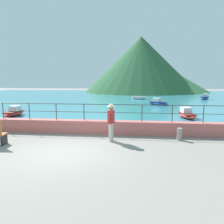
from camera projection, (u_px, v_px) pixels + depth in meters
name	position (u px, v px, depth m)	size (l,w,h in m)	color
ground_plane	(65.00, 152.00, 8.68)	(120.00, 120.00, 0.00)	gray
promenade_wall	(84.00, 127.00, 11.78)	(20.00, 0.56, 0.70)	#BC605B
railing	(84.00, 109.00, 11.63)	(18.44, 0.04, 0.90)	#383330
lake_water	(119.00, 98.00, 34.08)	(64.00, 44.32, 0.06)	teal
hill_main	(141.00, 65.00, 49.23)	(25.16, 25.16, 12.28)	#285633
hill_secondary	(166.00, 80.00, 49.27)	(19.21, 19.21, 5.61)	#33663D
person_walking	(111.00, 121.00, 10.15)	(0.38, 0.55, 1.75)	beige
bollard	(180.00, 134.00, 10.42)	(0.24, 0.24, 0.58)	gray
boat_0	(187.00, 114.00, 16.13)	(1.26, 2.42, 0.76)	red
boat_1	(205.00, 97.00, 31.48)	(2.02, 2.41, 0.76)	#2D4C9E
boat_2	(14.00, 112.00, 17.04)	(0.96, 2.32, 0.76)	red
boat_3	(139.00, 98.00, 31.38)	(2.47, 1.71, 0.36)	white
boat_4	(158.00, 103.00, 24.18)	(2.42, 1.99, 0.76)	#2D4C9E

